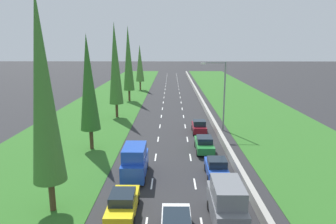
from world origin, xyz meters
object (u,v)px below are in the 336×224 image
Objects in this scene: poplar_tree_third at (115,64)px; poplar_tree_fifth at (140,63)px; poplar_tree_nearest at (43,90)px; poplar_tree_second at (88,83)px; blue_van_left_lane at (135,161)px; grey_van_right_lane at (226,203)px; green_sedan_right_lane at (204,144)px; yellow_sedan_left_lane at (123,203)px; maroon_hatchback_right_lane at (199,127)px; street_light_mast at (222,91)px; blue_hatchback_right_lane at (216,168)px; poplar_tree_fourth at (128,59)px.

poplar_tree_third is 29.67m from poplar_tree_fifth.
poplar_tree_nearest is 1.18× the size of poplar_tree_second.
blue_van_left_lane is at bearing -76.27° from poplar_tree_third.
poplar_tree_second is (-12.06, 14.06, 5.77)m from grey_van_right_lane.
blue_van_left_lane is at bearing 133.38° from grey_van_right_lane.
poplar_tree_third is at bearing 112.38° from grey_van_right_lane.
green_sedan_right_lane is (0.03, 13.42, -0.59)m from grey_van_right_lane.
grey_van_right_lane is at bearing -7.70° from yellow_sedan_left_lane.
maroon_hatchback_right_lane is (6.74, 19.45, 0.02)m from yellow_sedan_left_lane.
grey_van_right_lane is 9.51m from blue_van_left_lane.
poplar_tree_third reaches higher than street_light_mast.
grey_van_right_lane is 13.49m from poplar_tree_nearest.
poplar_tree_fifth is at bearing 94.52° from yellow_sedan_left_lane.
blue_van_left_lane is 0.40× the size of poplar_tree_second.
poplar_tree_third is (-5.26, 28.02, 7.45)m from yellow_sedan_left_lane.
poplar_tree_fifth is (0.31, 57.13, -1.68)m from poplar_tree_nearest.
blue_hatchback_right_lane is at bearing -100.23° from street_light_mast.
maroon_hatchback_right_lane is at bearing -62.42° from poplar_tree_fourth.
yellow_sedan_left_lane is at bearing -85.48° from poplar_tree_fifth.
blue_hatchback_right_lane is at bearing -86.77° from green_sedan_right_lane.
grey_van_right_lane is 0.54× the size of street_light_mast.
poplar_tree_fourth reaches higher than poplar_tree_third.
poplar_tree_second is at bearing 177.00° from green_sedan_right_lane.
poplar_tree_second is 0.83× the size of poplar_tree_fourth.
poplar_tree_second is at bearing -153.28° from street_light_mast.
poplar_tree_fifth is (-11.29, 38.19, 5.76)m from maroon_hatchback_right_lane.
yellow_sedan_left_lane is at bearing -109.10° from maroon_hatchback_right_lane.
poplar_tree_fifth is (-11.20, 58.53, 5.20)m from grey_van_right_lane.
maroon_hatchback_right_lane is 40.23m from poplar_tree_fifth.
yellow_sedan_left_lane is 0.50× the size of street_light_mast.
poplar_tree_fifth is (0.71, 29.61, -1.66)m from poplar_tree_third.
maroon_hatchback_right_lane is 0.27× the size of poplar_tree_fourth.
blue_van_left_lane reaches higher than maroon_hatchback_right_lane.
yellow_sedan_left_lane is 0.31× the size of poplar_tree_nearest.
yellow_sedan_left_lane is 1.15× the size of maroon_hatchback_right_lane.
yellow_sedan_left_lane is 0.37× the size of poplar_tree_second.
yellow_sedan_left_lane is 0.31× the size of poplar_tree_fourth.
poplar_tree_second is 44.49m from poplar_tree_fifth.
poplar_tree_second is at bearing 127.76° from blue_van_left_lane.
grey_van_right_lane is 0.40× the size of poplar_tree_second.
maroon_hatchback_right_lane is 23.43m from poplar_tree_nearest.
grey_van_right_lane is 1.09× the size of yellow_sedan_left_lane.
poplar_tree_second reaches higher than maroon_hatchback_right_lane.
green_sedan_right_lane is at bearing -3.00° from poplar_tree_second.
street_light_mast is at bearing -55.37° from poplar_tree_fourth.
poplar_tree_second is (-5.53, 7.15, 5.77)m from blue_van_left_lane.
poplar_tree_second is (-5.42, 13.16, 6.35)m from yellow_sedan_left_lane.
poplar_tree_fifth is (0.87, 44.48, -0.57)m from poplar_tree_second.
poplar_tree_third is 1.30× the size of poplar_tree_fifth.
poplar_tree_fifth is (-11.59, 51.58, 5.76)m from blue_hatchback_right_lane.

